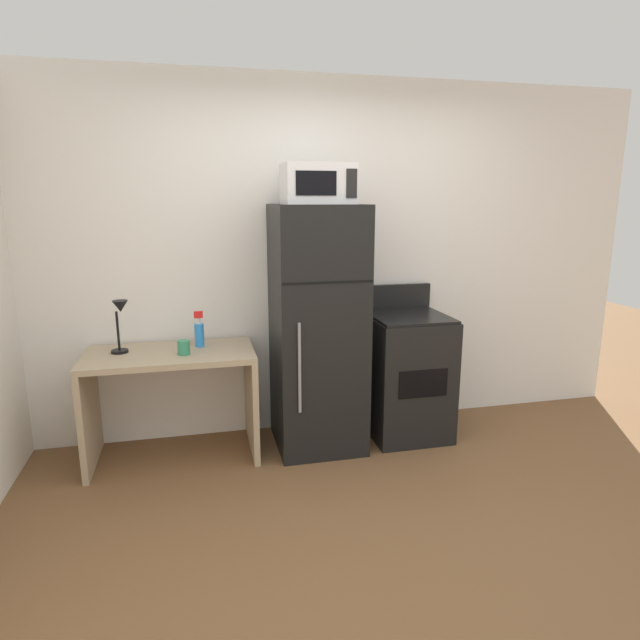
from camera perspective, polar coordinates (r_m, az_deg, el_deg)
name	(u,v)px	position (r m, az deg, el deg)	size (l,w,h in m)	color
ground_plane	(405,550)	(2.99, 9.06, -23.07)	(12.00, 12.00, 0.00)	brown
wall_back_white	(326,259)	(4.07, 0.65, 6.50)	(5.00, 0.10, 2.60)	white
desk	(171,385)	(3.78, -15.54, -6.65)	(1.11, 0.59, 0.75)	tan
desk_lamp	(120,318)	(3.72, -20.53, 0.25)	(0.14, 0.12, 0.35)	black
spray_bottle	(199,333)	(3.77, -12.74, -1.31)	(0.06, 0.06, 0.25)	#2D8CEA
coffee_mug	(184,347)	(3.61, -14.30, -2.85)	(0.08, 0.08, 0.10)	#338C66
refrigerator	(317,329)	(3.75, -0.29, -0.96)	(0.60, 0.65, 1.71)	black
microwave	(318,184)	(3.62, -0.23, 14.29)	(0.46, 0.35, 0.26)	silver
oven_range	(406,374)	(4.07, 9.17, -5.69)	(0.56, 0.61, 1.10)	black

